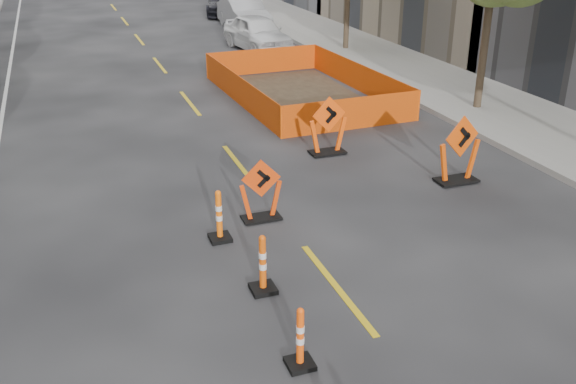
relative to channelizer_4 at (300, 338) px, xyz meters
name	(u,v)px	position (x,y,z in m)	size (l,w,h in m)	color
sidewalk_right	(492,107)	(10.32, 9.72, -0.41)	(4.00, 90.00, 0.15)	gray
channelizer_4	(300,338)	(0.00, 0.00, 0.00)	(0.38, 0.38, 0.97)	#FC4D0A
channelizer_5	(263,264)	(0.11, 2.02, 0.04)	(0.42, 0.42, 1.06)	#DC4D09
channelizer_6	(219,216)	(-0.12, 4.04, 0.04)	(0.41, 0.41, 1.05)	#FF640A
chevron_sign_left	(261,190)	(0.91, 4.63, 0.19)	(0.89, 0.53, 1.34)	red
chevron_sign_center	(328,126)	(3.72, 7.75, 0.29)	(1.03, 0.62, 1.55)	#FF4D0A
chevron_sign_right	(460,149)	(5.83, 4.96, 0.33)	(1.09, 0.65, 1.63)	#E04709
safety_fence	(301,83)	(5.05, 13.17, -0.01)	(4.46, 7.59, 0.95)	#E44E0C
parked_car_near	(257,33)	(6.04, 21.25, 0.30)	(1.84, 4.59, 1.56)	white
parked_car_mid	(244,14)	(6.98, 26.65, 0.34)	(1.75, 5.01, 1.65)	#96969B
parked_car_far	(224,3)	(7.31, 32.20, 0.23)	(1.99, 4.88, 1.42)	black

